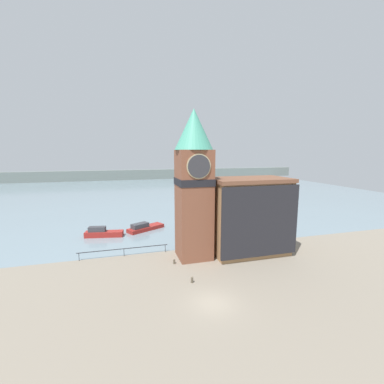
{
  "coord_description": "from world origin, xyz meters",
  "views": [
    {
      "loc": [
        -7.82,
        -20.65,
        13.88
      ],
      "look_at": [
        0.24,
        8.15,
        9.24
      ],
      "focal_mm": 24.0,
      "sensor_mm": 36.0,
      "label": 1
    }
  ],
  "objects_px": {
    "clock_tower": "(194,181)",
    "boat_near": "(144,227)",
    "boat_far": "(103,233)",
    "pier_building": "(249,216)",
    "mooring_bollard_far": "(174,261)",
    "mooring_bollard_near": "(192,279)"
  },
  "relations": [
    {
      "from": "clock_tower",
      "to": "boat_near",
      "type": "distance_m",
      "value": 17.57
    },
    {
      "from": "clock_tower",
      "to": "boat_near",
      "type": "xyz_separation_m",
      "value": [
        -5.34,
        13.66,
        -9.67
      ]
    },
    {
      "from": "boat_near",
      "to": "boat_far",
      "type": "xyz_separation_m",
      "value": [
        -6.98,
        -1.64,
        0.11
      ]
    },
    {
      "from": "pier_building",
      "to": "boat_near",
      "type": "height_order",
      "value": "pier_building"
    },
    {
      "from": "clock_tower",
      "to": "mooring_bollard_far",
      "type": "bearing_deg",
      "value": -153.15
    },
    {
      "from": "boat_near",
      "to": "mooring_bollard_far",
      "type": "distance_m",
      "value": 15.36
    },
    {
      "from": "pier_building",
      "to": "mooring_bollard_far",
      "type": "bearing_deg",
      "value": -175.12
    },
    {
      "from": "clock_tower",
      "to": "boat_far",
      "type": "relative_size",
      "value": 3.05
    },
    {
      "from": "clock_tower",
      "to": "boat_far",
      "type": "xyz_separation_m",
      "value": [
        -12.32,
        12.02,
        -9.56
      ]
    },
    {
      "from": "pier_building",
      "to": "boat_near",
      "type": "bearing_deg",
      "value": 132.64
    },
    {
      "from": "clock_tower",
      "to": "boat_near",
      "type": "height_order",
      "value": "clock_tower"
    },
    {
      "from": "mooring_bollard_near",
      "to": "boat_near",
      "type": "bearing_deg",
      "value": 98.98
    },
    {
      "from": "clock_tower",
      "to": "boat_near",
      "type": "bearing_deg",
      "value": 111.36
    },
    {
      "from": "clock_tower",
      "to": "mooring_bollard_near",
      "type": "relative_size",
      "value": 28.6
    },
    {
      "from": "mooring_bollard_near",
      "to": "mooring_bollard_far",
      "type": "bearing_deg",
      "value": 99.68
    },
    {
      "from": "clock_tower",
      "to": "pier_building",
      "type": "relative_size",
      "value": 1.8
    },
    {
      "from": "mooring_bollard_near",
      "to": "pier_building",
      "type": "bearing_deg",
      "value": 31.56
    },
    {
      "from": "boat_near",
      "to": "boat_far",
      "type": "height_order",
      "value": "boat_far"
    },
    {
      "from": "boat_far",
      "to": "mooring_bollard_near",
      "type": "distance_m",
      "value": 21.31
    },
    {
      "from": "boat_near",
      "to": "mooring_bollard_near",
      "type": "relative_size",
      "value": 10.3
    },
    {
      "from": "pier_building",
      "to": "boat_near",
      "type": "relative_size",
      "value": 1.54
    },
    {
      "from": "boat_near",
      "to": "boat_far",
      "type": "distance_m",
      "value": 7.17
    }
  ]
}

